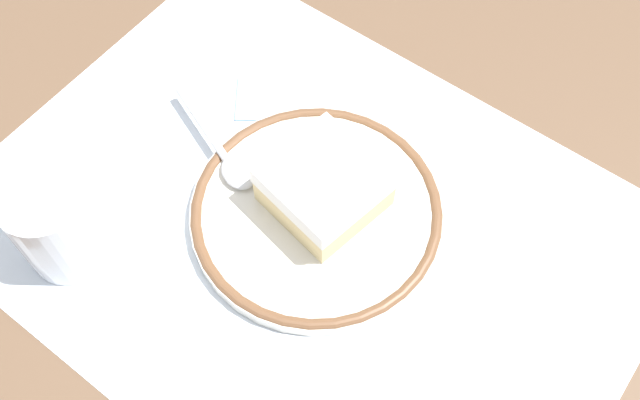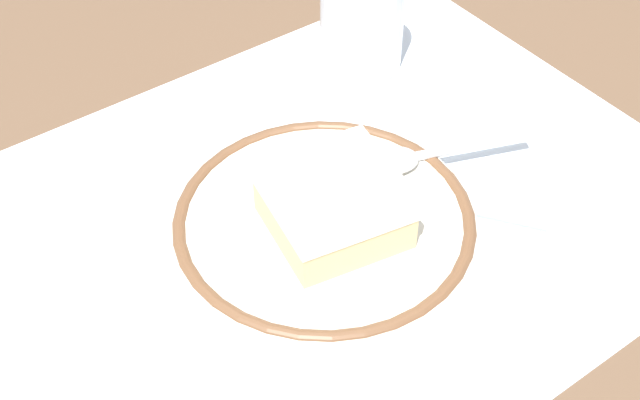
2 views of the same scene
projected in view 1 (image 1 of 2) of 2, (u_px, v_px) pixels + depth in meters
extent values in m
plane|color=brown|center=(307.00, 228.00, 0.62)|extent=(2.40, 2.40, 0.00)
cube|color=silver|center=(307.00, 228.00, 0.61)|extent=(0.55, 0.40, 0.00)
cylinder|color=silver|center=(320.00, 215.00, 0.61)|extent=(0.21, 0.21, 0.01)
torus|color=brown|center=(320.00, 214.00, 0.61)|extent=(0.21, 0.21, 0.01)
cube|color=beige|center=(329.00, 196.00, 0.60)|extent=(0.10, 0.10, 0.03)
cube|color=white|center=(329.00, 182.00, 0.58)|extent=(0.10, 0.10, 0.02)
ellipsoid|color=silver|center=(237.00, 174.00, 0.62)|extent=(0.04, 0.04, 0.01)
cylinder|color=silver|center=(202.00, 123.00, 0.65)|extent=(0.09, 0.04, 0.01)
cylinder|color=silver|center=(58.00, 223.00, 0.57)|extent=(0.07, 0.07, 0.08)
cylinder|color=brown|center=(67.00, 237.00, 0.59)|extent=(0.06, 0.06, 0.04)
cube|color=#8CB2E0|center=(252.00, 97.00, 0.68)|extent=(0.05, 0.06, 0.01)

